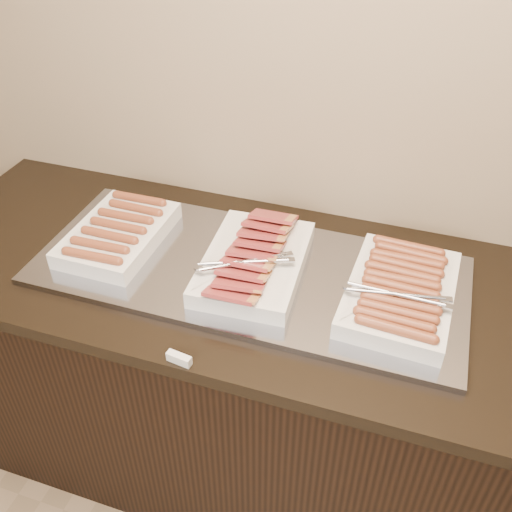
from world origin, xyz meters
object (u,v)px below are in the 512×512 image
Objects in this scene: dish_left at (119,233)px; dish_center at (254,261)px; warming_tray at (248,271)px; counter at (253,378)px; dish_right at (400,291)px.

dish_center reaches higher than dish_left.
dish_center is (0.02, -0.00, 0.04)m from warming_tray.
dish_left is 0.42m from dish_center.
warming_tray is at bearing 0.60° from dish_left.
counter is at bearing 0.00° from warming_tray.
dish_left reaches higher than counter.
dish_left is at bearing -177.62° from dish_right.
dish_left is (-0.42, 0.00, 0.50)m from counter.
warming_tray is at bearing 166.40° from dish_center.
warming_tray is 0.42m from dish_right.
warming_tray is at bearing -177.83° from dish_right.
dish_right is at bearing -0.44° from counter.
warming_tray is 2.95× the size of dish_right.
dish_left is at bearing 180.00° from warming_tray.
dish_right reaches higher than counter.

